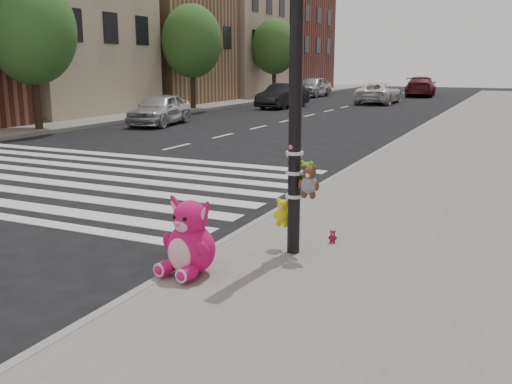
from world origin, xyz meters
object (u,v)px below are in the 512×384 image
Objects in this scene: red_teddy at (333,236)px; car_silver_far at (160,109)px; signal_pole at (297,125)px; pink_bunny at (189,243)px; car_white_near at (379,93)px; car_dark_far at (283,96)px.

car_silver_far reaches higher than red_teddy.
signal_pole is 1.95m from pink_bunny.
pink_bunny is 31.61m from car_white_near.
pink_bunny is 0.24× the size of car_silver_far.
signal_pole is 26.06m from car_dark_far.
car_white_near is (-5.20, 31.18, 0.14)m from pink_bunny.
red_teddy is 0.05× the size of car_silver_far.
car_white_near is (5.21, 16.64, 0.00)m from car_silver_far.
signal_pole reaches higher than car_white_near.
car_silver_far is at bearing 115.75° from red_teddy.
signal_pole is 0.84× the size of car_white_near.
signal_pole is 4.33× the size of pink_bunny.
car_white_near is at bearing 101.38° from signal_pole.
car_silver_far is 0.81× the size of car_white_near.
car_silver_far is 0.91× the size of car_dark_far.
car_dark_far is at bearing 112.91° from signal_pole.
car_silver_far is at bearing 130.18° from signal_pole.
red_teddy is (1.14, 1.83, -0.29)m from pink_bunny.
pink_bunny is 0.19× the size of car_white_near.
car_dark_far reaches higher than car_silver_far.
signal_pole is at bearing 100.53° from car_white_near.
car_silver_far is (-11.23, 13.30, -1.13)m from signal_pole.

